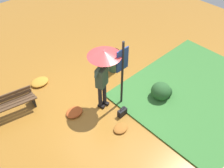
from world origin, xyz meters
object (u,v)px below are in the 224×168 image
at_px(info_sign_post, 122,67).
at_px(handbag, 122,112).
at_px(park_bench, 12,104).
at_px(person_with_umbrella, 103,65).
at_px(trash_bin, 114,60).

relative_size(info_sign_post, handbag, 6.22).
distance_m(handbag, park_bench, 3.31).
xyz_separation_m(handbag, park_bench, (-2.35, 2.30, 0.28)).
bearing_deg(handbag, person_with_umbrella, 95.81).
height_order(info_sign_post, trash_bin, info_sign_post).
bearing_deg(park_bench, handbag, -44.39).
xyz_separation_m(info_sign_post, handbag, (-0.36, -0.41, -1.32)).
height_order(handbag, trash_bin, trash_bin).
bearing_deg(info_sign_post, park_bench, 145.01).
distance_m(person_with_umbrella, info_sign_post, 0.55).
height_order(info_sign_post, park_bench, info_sign_post).
height_order(info_sign_post, handbag, info_sign_post).
bearing_deg(info_sign_post, trash_bin, 54.75).
xyz_separation_m(park_bench, trash_bin, (3.67, -0.54, 0.02)).
distance_m(info_sign_post, handbag, 1.42).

